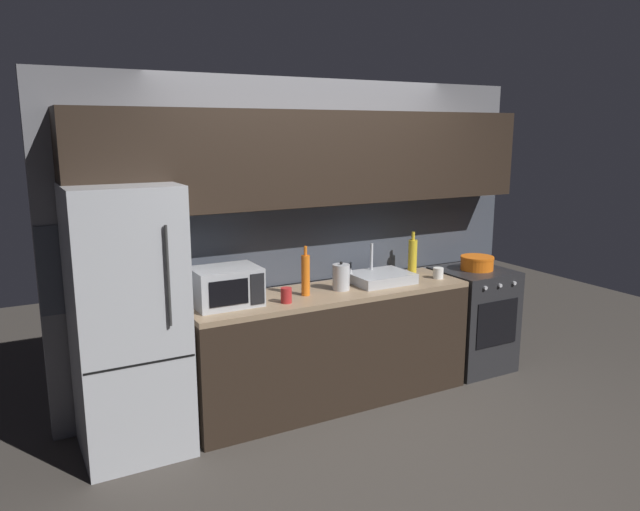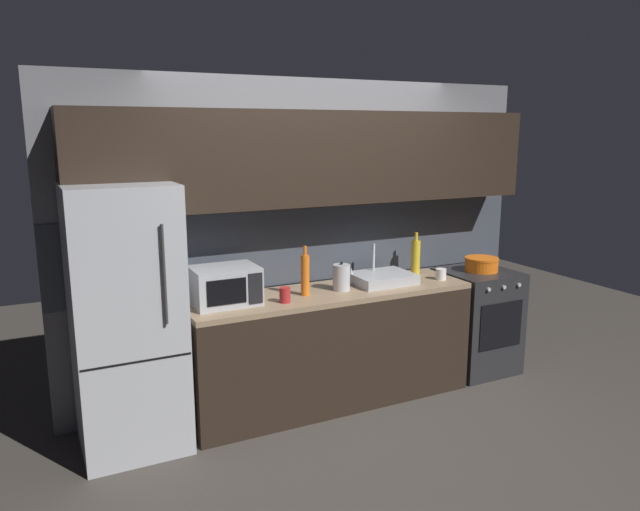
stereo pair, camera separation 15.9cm
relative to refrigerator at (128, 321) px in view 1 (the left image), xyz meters
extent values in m
plane|color=#3D3833|center=(1.51, -0.90, -0.89)|extent=(10.00, 10.00, 0.00)
cube|color=slate|center=(1.51, 0.40, 0.36)|extent=(3.99, 0.10, 2.50)
cube|color=#3D424C|center=(1.51, 0.35, 0.31)|extent=(3.99, 0.01, 0.60)
cube|color=black|center=(1.51, 0.18, 1.01)|extent=(3.67, 0.34, 0.70)
cube|color=black|center=(1.51, 0.00, -0.46)|extent=(2.25, 0.60, 0.86)
cube|color=#8C7256|center=(1.51, 0.00, -0.01)|extent=(2.25, 0.60, 0.04)
cube|color=#ADAFB5|center=(0.00, 0.00, 0.00)|extent=(0.68, 0.66, 1.78)
cube|color=black|center=(0.00, -0.33, -0.18)|extent=(0.67, 0.00, 0.01)
cylinder|color=#333333|center=(0.19, -0.35, 0.36)|extent=(0.02, 0.02, 0.62)
cube|color=#232326|center=(2.97, 0.00, -0.44)|extent=(0.60, 0.60, 0.90)
cube|color=black|center=(2.97, -0.30, -0.40)|extent=(0.45, 0.01, 0.40)
cylinder|color=#B2B2B7|center=(2.81, -0.31, -0.06)|extent=(0.03, 0.02, 0.03)
cylinder|color=#B2B2B7|center=(2.97, -0.31, -0.06)|extent=(0.03, 0.02, 0.03)
cylinder|color=#B2B2B7|center=(3.14, -0.31, -0.06)|extent=(0.03, 0.02, 0.03)
cube|color=#A8AAAF|center=(0.68, 0.02, 0.14)|extent=(0.46, 0.34, 0.27)
cube|color=black|center=(0.64, -0.15, 0.14)|extent=(0.28, 0.01, 0.18)
cube|color=black|center=(0.85, -0.15, 0.14)|extent=(0.10, 0.01, 0.22)
cube|color=#ADAFB5|center=(1.99, 0.03, 0.05)|extent=(0.48, 0.38, 0.08)
cylinder|color=silver|center=(1.99, 0.16, 0.20)|extent=(0.02, 0.02, 0.22)
cylinder|color=#B7BABF|center=(1.60, -0.01, 0.11)|extent=(0.13, 0.13, 0.20)
sphere|color=black|center=(1.60, -0.01, 0.22)|extent=(0.02, 0.02, 0.02)
cone|color=#B7BABF|center=(1.68, -0.01, 0.15)|extent=(0.03, 0.03, 0.05)
cylinder|color=orange|center=(1.28, -0.02, 0.16)|extent=(0.06, 0.06, 0.30)
cylinder|color=orange|center=(1.28, -0.02, 0.35)|extent=(0.02, 0.02, 0.07)
cylinder|color=gold|center=(2.41, 0.16, 0.16)|extent=(0.08, 0.08, 0.29)
cylinder|color=gold|center=(2.41, 0.16, 0.34)|extent=(0.03, 0.03, 0.07)
cylinder|color=#A82323|center=(1.07, -0.13, 0.06)|extent=(0.08, 0.08, 0.11)
cylinder|color=silver|center=(2.49, -0.09, 0.06)|extent=(0.09, 0.09, 0.09)
cylinder|color=orange|center=(3.00, 0.00, 0.06)|extent=(0.28, 0.28, 0.10)
cylinder|color=orange|center=(3.00, 0.00, 0.12)|extent=(0.29, 0.29, 0.02)
camera|label=1|loc=(-0.69, -3.87, 1.22)|focal=33.79mm
camera|label=2|loc=(-0.55, -3.95, 1.22)|focal=33.79mm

